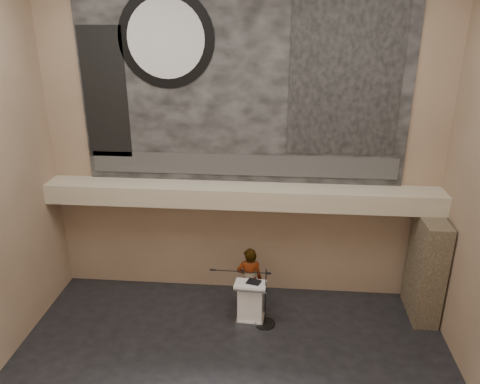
{
  "coord_description": "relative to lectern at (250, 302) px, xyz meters",
  "views": [
    {
      "loc": [
        0.91,
        -7.32,
        7.39
      ],
      "look_at": [
        0.0,
        3.2,
        3.2
      ],
      "focal_mm": 35.0,
      "sensor_mm": 36.0,
      "label": 1
    }
  ],
  "objects": [
    {
      "name": "banner",
      "position": [
        -0.32,
        1.49,
        5.15
      ],
      "size": [
        8.0,
        0.05,
        5.0
      ],
      "primitive_type": "cube",
      "color": "black",
      "rests_on": "wall_back"
    },
    {
      "name": "soffit",
      "position": [
        -0.32,
        1.12,
        2.4
      ],
      "size": [
        10.0,
        0.8,
        0.5
      ],
      "primitive_type": "cube",
      "color": "tan",
      "rests_on": "wall_back"
    },
    {
      "name": "banner_clock_face",
      "position": [
        -2.12,
        1.43,
        6.15
      ],
      "size": [
        1.84,
        0.02,
        1.84
      ],
      "primitive_type": "cylinder",
      "rotation": [
        1.57,
        0.0,
        0.0
      ],
      "color": "silver",
      "rests_on": "banner"
    },
    {
      "name": "speaker_person",
      "position": [
        -0.06,
        0.46,
        0.34
      ],
      "size": [
        0.68,
        0.47,
        1.79
      ],
      "primitive_type": "imported",
      "rotation": [
        0.0,
        0.0,
        3.21
      ],
      "color": "white",
      "rests_on": "floor"
    },
    {
      "name": "stone_pier",
      "position": [
        4.33,
        0.67,
        0.8
      ],
      "size": [
        0.6,
        1.4,
        2.7
      ],
      "primitive_type": "cube",
      "color": "#403627",
      "rests_on": "floor"
    },
    {
      "name": "banner_text_strip",
      "position": [
        -0.32,
        1.45,
        3.1
      ],
      "size": [
        7.76,
        0.02,
        0.55
      ],
      "primitive_type": "cube",
      "color": "#2F2F2F",
      "rests_on": "banner"
    },
    {
      "name": "wall_back",
      "position": [
        -0.32,
        1.52,
        3.7
      ],
      "size": [
        10.0,
        0.02,
        8.5
      ],
      "primitive_type": "cube",
      "color": "#7E6650",
      "rests_on": "floor"
    },
    {
      "name": "banner_brick_print",
      "position": [
        -3.72,
        1.45,
        4.85
      ],
      "size": [
        1.1,
        0.02,
        3.2
      ],
      "primitive_type": "cube",
      "color": "black",
      "rests_on": "banner"
    },
    {
      "name": "banner_clock_rim",
      "position": [
        -2.12,
        1.45,
        6.15
      ],
      "size": [
        2.3,
        0.02,
        2.3
      ],
      "primitive_type": "cylinder",
      "rotation": [
        1.57,
        0.0,
        0.0
      ],
      "color": "black",
      "rests_on": "banner"
    },
    {
      "name": "sprinkler_right",
      "position": [
        1.58,
        1.07,
        2.12
      ],
      "size": [
        0.04,
        0.04,
        0.06
      ],
      "primitive_type": "cylinder",
      "color": "#B2893D",
      "rests_on": "soffit"
    },
    {
      "name": "wall_front",
      "position": [
        -0.32,
        -6.48,
        3.7
      ],
      "size": [
        10.0,
        0.02,
        8.5
      ],
      "primitive_type": "cube",
      "color": "#7E6650",
      "rests_on": "floor"
    },
    {
      "name": "mic_stand",
      "position": [
        0.32,
        -0.12,
        -0.31
      ],
      "size": [
        1.63,
        0.52,
        1.58
      ],
      "rotation": [
        0.0,
        0.0,
        -0.03
      ],
      "color": "black",
      "rests_on": "floor"
    },
    {
      "name": "lectern",
      "position": [
        0.0,
        0.0,
        0.0
      ],
      "size": [
        0.8,
        0.6,
        1.14
      ],
      "rotation": [
        0.0,
        0.0,
        -0.06
      ],
      "color": "silver",
      "rests_on": "floor"
    },
    {
      "name": "papers",
      "position": [
        -0.13,
        -0.06,
        0.55
      ],
      "size": [
        0.27,
        0.34,
        0.0
      ],
      "primitive_type": "cube",
      "rotation": [
        0.0,
        0.0,
        0.14
      ],
      "color": "silver",
      "rests_on": "lectern"
    },
    {
      "name": "sprinkler_left",
      "position": [
        -1.92,
        1.07,
        2.12
      ],
      "size": [
        0.04,
        0.04,
        0.06
      ],
      "primitive_type": "cylinder",
      "color": "#B2893D",
      "rests_on": "soffit"
    },
    {
      "name": "binder",
      "position": [
        0.07,
        0.01,
        0.56
      ],
      "size": [
        0.39,
        0.35,
        0.04
      ],
      "primitive_type": "cube",
      "rotation": [
        0.0,
        0.0,
        -0.32
      ],
      "color": "black",
      "rests_on": "lectern"
    },
    {
      "name": "banner_building_print",
      "position": [
        2.08,
        1.45,
        5.25
      ],
      "size": [
        2.6,
        0.02,
        3.6
      ],
      "primitive_type": "cube",
      "color": "black",
      "rests_on": "banner"
    }
  ]
}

